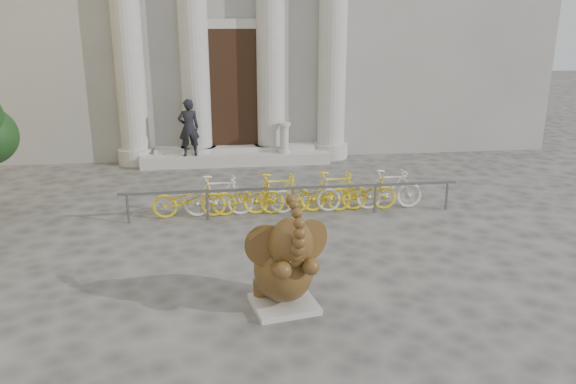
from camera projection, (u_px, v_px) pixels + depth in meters
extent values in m
plane|color=#474442|center=(259.00, 299.00, 9.37)|extent=(80.00, 80.00, 0.00)
cube|color=black|center=(234.00, 90.00, 18.10)|extent=(2.40, 0.16, 4.00)
cylinder|color=#A8A59E|center=(127.00, 36.00, 17.09)|extent=(0.90, 0.90, 8.00)
cylinder|color=#A8A59E|center=(193.00, 36.00, 17.33)|extent=(0.90, 0.90, 8.00)
cylinder|color=#A8A59E|center=(270.00, 35.00, 17.63)|extent=(0.90, 0.90, 8.00)
cylinder|color=#A8A59E|center=(333.00, 35.00, 17.87)|extent=(0.90, 0.90, 8.00)
cube|color=#A8A59E|center=(236.00, 158.00, 18.23)|extent=(6.00, 1.20, 0.36)
cube|color=#A8A59E|center=(284.00, 304.00, 9.12)|extent=(1.15, 1.07, 0.10)
ellipsoid|color=black|center=(280.00, 279.00, 9.22)|extent=(0.98, 0.94, 0.64)
ellipsoid|color=black|center=(284.00, 268.00, 8.95)|extent=(1.17, 1.36, 1.04)
cylinder|color=black|center=(262.00, 287.00, 9.31)|extent=(0.35, 0.35, 0.26)
cylinder|color=black|center=(293.00, 282.00, 9.47)|extent=(0.35, 0.35, 0.26)
cylinder|color=black|center=(278.00, 268.00, 8.47)|extent=(0.35, 0.63, 0.40)
cylinder|color=black|center=(305.00, 265.00, 8.60)|extent=(0.35, 0.63, 0.40)
ellipsoid|color=black|center=(291.00, 244.00, 8.46)|extent=(0.79, 0.76, 0.80)
cylinder|color=black|center=(267.00, 246.00, 8.48)|extent=(0.68, 0.14, 0.68)
cylinder|color=black|center=(309.00, 240.00, 8.68)|extent=(0.62, 0.37, 0.68)
cone|color=beige|center=(287.00, 259.00, 8.29)|extent=(0.16, 0.24, 0.11)
cone|color=beige|center=(303.00, 257.00, 8.36)|extent=(0.09, 0.23, 0.11)
cube|color=slate|center=(293.00, 188.00, 13.14)|extent=(8.00, 0.06, 0.06)
cylinder|color=slate|center=(128.00, 209.00, 12.77)|extent=(0.06, 0.06, 0.70)
cylinder|color=slate|center=(207.00, 206.00, 12.99)|extent=(0.06, 0.06, 0.70)
cylinder|color=slate|center=(293.00, 202.00, 13.24)|extent=(0.06, 0.06, 0.70)
cylinder|color=slate|center=(375.00, 199.00, 13.49)|extent=(0.06, 0.06, 0.70)
cylinder|color=slate|center=(447.00, 196.00, 13.71)|extent=(0.06, 0.06, 0.70)
imported|color=yellow|center=(189.00, 197.00, 13.14)|extent=(1.70, 0.50, 1.00)
imported|color=silver|center=(219.00, 196.00, 13.22)|extent=(1.66, 0.47, 1.00)
imported|color=yellow|center=(248.00, 195.00, 13.31)|extent=(1.70, 0.50, 1.00)
imported|color=yellow|center=(277.00, 194.00, 13.39)|extent=(1.66, 0.47, 1.00)
imported|color=silver|center=(306.00, 192.00, 13.48)|extent=(1.70, 0.50, 1.00)
imported|color=yellow|center=(334.00, 191.00, 13.56)|extent=(1.66, 0.47, 1.00)
imported|color=yellow|center=(362.00, 190.00, 13.65)|extent=(1.70, 0.50, 1.00)
imported|color=silver|center=(389.00, 189.00, 13.73)|extent=(1.66, 0.47, 1.00)
imported|color=black|center=(189.00, 128.00, 17.44)|extent=(0.72, 0.54, 1.79)
cylinder|color=#A8A59E|center=(284.00, 151.00, 18.06)|extent=(0.40, 0.40, 0.12)
cylinder|color=#A8A59E|center=(284.00, 139.00, 17.95)|extent=(0.28, 0.28, 0.90)
cylinder|color=#A8A59E|center=(284.00, 124.00, 17.81)|extent=(0.40, 0.40, 0.10)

